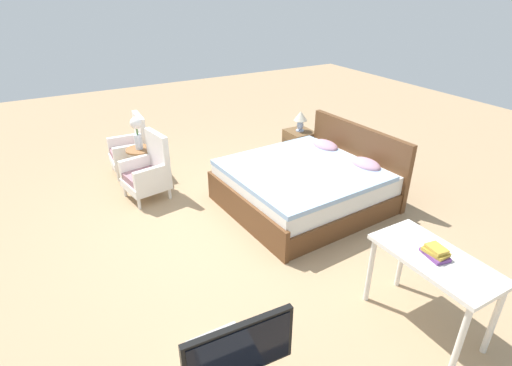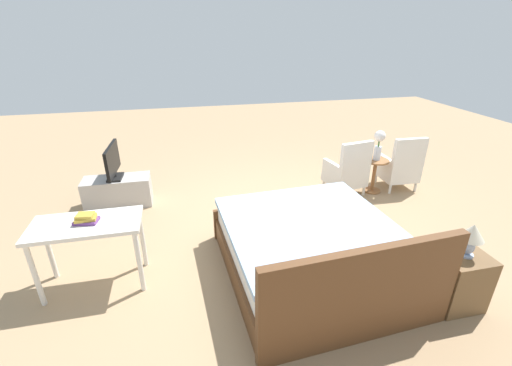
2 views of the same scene
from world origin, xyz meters
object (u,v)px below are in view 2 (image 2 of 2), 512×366
at_px(bed, 314,252).
at_px(book_stack, 86,219).
at_px(vanity_desk, 87,232).
at_px(flower_vase, 379,142).
at_px(armchair_by_window_left, 400,167).
at_px(armchair_by_window_right, 347,172).
at_px(tv_flatscreen, 112,162).
at_px(tv_stand, 118,191).
at_px(side_table, 374,172).
at_px(nightstand, 458,280).
at_px(table_lamp, 472,236).

bearing_deg(bed, book_stack, -9.70).
xyz_separation_m(vanity_desk, book_stack, (-0.01, -0.01, 0.15)).
height_order(flower_vase, vanity_desk, flower_vase).
height_order(armchair_by_window_left, armchair_by_window_right, same).
bearing_deg(tv_flatscreen, tv_stand, 176.88).
relative_size(bed, armchair_by_window_left, 2.27).
bearing_deg(book_stack, tv_flatscreen, -89.12).
distance_m(side_table, flower_vase, 0.50).
height_order(side_table, tv_flatscreen, tv_flatscreen).
bearing_deg(armchair_by_window_right, flower_vase, 177.31).
height_order(armchair_by_window_right, book_stack, armchair_by_window_right).
bearing_deg(bed, armchair_by_window_right, -125.45).
height_order(nightstand, book_stack, book_stack).
height_order(table_lamp, tv_stand, table_lamp).
relative_size(bed, book_stack, 8.65).
bearing_deg(side_table, bed, 45.39).
distance_m(bed, table_lamp, 1.46).
relative_size(side_table, vanity_desk, 0.54).
xyz_separation_m(bed, nightstand, (-1.19, 0.70, -0.01)).
xyz_separation_m(armchair_by_window_right, vanity_desk, (3.53, 1.41, 0.26)).
relative_size(nightstand, tv_stand, 0.59).
xyz_separation_m(bed, tv_stand, (2.27, -2.20, -0.08)).
bearing_deg(nightstand, bed, -30.51).
height_order(bed, book_stack, bed).
relative_size(nightstand, vanity_desk, 0.55).
bearing_deg(table_lamp, tv_flatscreen, -39.97).
bearing_deg(flower_vase, table_lamp, 77.39).
bearing_deg(book_stack, side_table, -160.87).
bearing_deg(tv_flatscreen, side_table, 173.84).
distance_m(tv_stand, book_stack, 1.90).
distance_m(nightstand, table_lamp, 0.50).
bearing_deg(tv_stand, table_lamp, 140.02).
relative_size(tv_flatscreen, vanity_desk, 0.70).
xyz_separation_m(bed, flower_vase, (-1.74, -1.77, 0.55)).
bearing_deg(flower_vase, armchair_by_window_right, -2.69).
bearing_deg(table_lamp, armchair_by_window_right, -91.92).
height_order(bed, vanity_desk, bed).
bearing_deg(vanity_desk, table_lamp, 162.62).
bearing_deg(tv_stand, vanity_desk, 90.40).
bearing_deg(tv_flatscreen, vanity_desk, 90.47).
distance_m(table_lamp, tv_flatscreen, 4.52).
height_order(table_lamp, book_stack, table_lamp).
bearing_deg(tv_flatscreen, table_lamp, 140.03).
relative_size(armchair_by_window_right, tv_flatscreen, 1.26).
relative_size(armchair_by_window_left, flower_vase, 1.93).
height_order(armchair_by_window_right, table_lamp, armchair_by_window_right).
relative_size(armchair_by_window_left, tv_stand, 0.96).
distance_m(armchair_by_window_right, tv_flatscreen, 3.59).
xyz_separation_m(bed, table_lamp, (-1.19, 0.70, 0.48)).
distance_m(bed, nightstand, 1.38).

